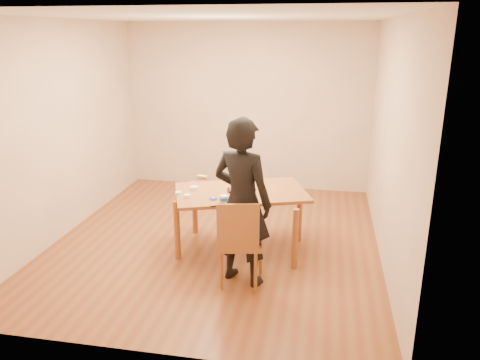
% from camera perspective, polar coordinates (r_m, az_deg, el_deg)
% --- Properties ---
extents(room_shell, '(4.00, 4.50, 2.70)m').
position_cam_1_polar(room_shell, '(5.92, -2.21, 6.05)').
color(room_shell, brown).
rests_on(room_shell, ground).
extents(dining_table, '(1.72, 1.35, 0.04)m').
position_cam_1_polar(dining_table, '(5.51, 0.10, -1.53)').
color(dining_table, brown).
rests_on(dining_table, floor).
extents(dining_chair, '(0.49, 0.49, 0.04)m').
position_cam_1_polar(dining_chair, '(4.88, 0.18, -7.69)').
color(dining_chair, brown).
rests_on(dining_chair, floor).
extents(cake_plate, '(0.29, 0.29, 0.02)m').
position_cam_1_polar(cake_plate, '(5.49, -0.10, -1.24)').
color(cake_plate, '#B40C16').
rests_on(cake_plate, dining_table).
extents(cake, '(0.22, 0.22, 0.07)m').
position_cam_1_polar(cake, '(5.48, -0.10, -0.79)').
color(cake, white).
rests_on(cake, cake_plate).
extents(frosting_dome, '(0.22, 0.22, 0.03)m').
position_cam_1_polar(frosting_dome, '(5.46, -0.10, -0.30)').
color(frosting_dome, white).
rests_on(frosting_dome, cake).
extents(frosting_tub, '(0.09, 0.09, 0.08)m').
position_cam_1_polar(frosting_tub, '(5.14, -1.99, -2.31)').
color(frosting_tub, white).
rests_on(frosting_tub, dining_table).
extents(frosting_lid, '(0.10, 0.10, 0.01)m').
position_cam_1_polar(frosting_lid, '(5.24, -3.26, -2.31)').
color(frosting_lid, '#162395').
rests_on(frosting_lid, dining_table).
extents(frosting_dollop, '(0.04, 0.04, 0.02)m').
position_cam_1_polar(frosting_dollop, '(5.24, -3.26, -2.17)').
color(frosting_dollop, white).
rests_on(frosting_dollop, frosting_lid).
extents(ramekin_green, '(0.08, 0.08, 0.04)m').
position_cam_1_polar(ramekin_green, '(5.31, -6.43, -1.96)').
color(ramekin_green, white).
rests_on(ramekin_green, dining_table).
extents(ramekin_yellow, '(0.09, 0.09, 0.04)m').
position_cam_1_polar(ramekin_yellow, '(5.56, -5.60, -1.00)').
color(ramekin_yellow, white).
rests_on(ramekin_yellow, dining_table).
extents(ramekin_multi, '(0.08, 0.08, 0.04)m').
position_cam_1_polar(ramekin_multi, '(5.41, -7.51, -1.62)').
color(ramekin_multi, white).
rests_on(ramekin_multi, dining_table).
extents(candy_box_pink, '(0.14, 0.07, 0.02)m').
position_cam_1_polar(candy_box_pink, '(5.98, -4.59, 0.26)').
color(candy_box_pink, '#D13181').
rests_on(candy_box_pink, dining_table).
extents(candy_box_green, '(0.14, 0.09, 0.02)m').
position_cam_1_polar(candy_box_green, '(5.98, -4.63, 0.46)').
color(candy_box_green, green).
rests_on(candy_box_green, candy_box_pink).
extents(spatula, '(0.17, 0.09, 0.01)m').
position_cam_1_polar(spatula, '(5.03, -2.68, -3.14)').
color(spatula, black).
rests_on(spatula, dining_table).
extents(person, '(0.75, 0.61, 1.76)m').
position_cam_1_polar(person, '(4.75, 0.28, -2.74)').
color(person, black).
rests_on(person, floor).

